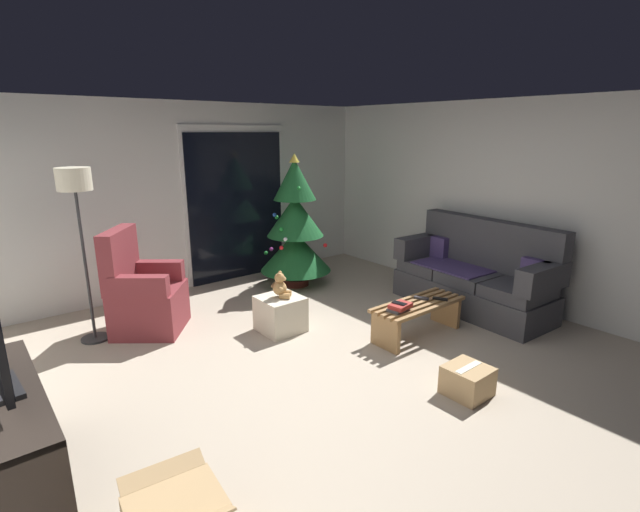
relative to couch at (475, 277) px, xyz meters
The scene contains 19 objects.
ground_plane 2.35m from the couch, behind, with size 7.00×7.00×0.00m, color #B2A38E.
wall_back 3.89m from the couch, 127.62° to the left, with size 5.72×0.12×2.50m, color silver.
wall_right 1.01m from the couch, ahead, with size 0.12×6.00×2.50m, color silver.
patio_door_frame 3.43m from the couch, 118.95° to the left, with size 1.60×0.02×2.20m, color silver.
patio_door_glass 3.40m from the couch, 119.10° to the left, with size 1.50×0.02×2.10m, color black.
couch is the anchor object (origin of this frame).
coffee_table 1.20m from the couch, behind, with size 1.10×0.40×0.37m.
remote_black 0.96m from the couch, 168.59° to the right, with size 0.04×0.16×0.02m, color black.
remote_graphite 1.08m from the couch, behind, with size 0.04×0.16×0.02m, color #333338.
book_stack 1.52m from the couch, behind, with size 0.26×0.19×0.07m.
cell_phone 1.52m from the couch, behind, with size 0.07×0.14×0.01m, color black.
christmas_tree 2.44m from the couch, 119.93° to the left, with size 0.99×0.99×1.83m.
armchair 3.87m from the couch, 151.18° to the left, with size 0.96×0.96×1.13m.
floor_lamp 4.50m from the couch, 153.26° to the left, with size 0.32×0.32×1.78m.
media_shelf 4.85m from the couch, behind, with size 0.40×1.40×0.71m.
ottoman 2.44m from the couch, 157.54° to the left, with size 0.44×0.44×0.39m, color beige.
teddy_bear_honey 2.42m from the couch, 157.63° to the left, with size 0.21×0.21×0.29m.
teddy_bear_chestnut_by_tree 2.49m from the couch, 136.74° to the left, with size 0.22×0.21×0.29m.
cardboard_box_taped_mid_floor 2.10m from the couch, 147.92° to the right, with size 0.34×0.34×0.25m.
Camera 1 is at (-2.55, -2.96, 2.13)m, focal length 26.05 mm.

